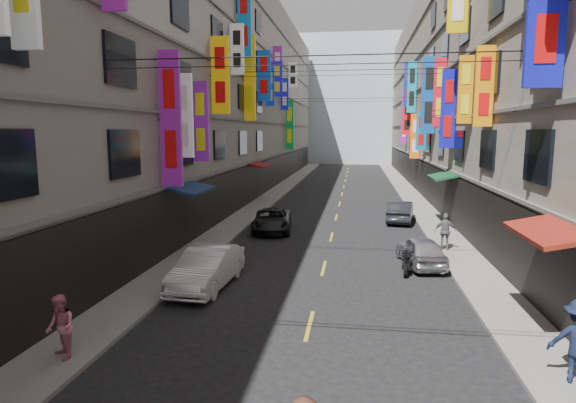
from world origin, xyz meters
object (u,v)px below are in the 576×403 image
(scooter_far_right, at_px, (406,262))
(car_left_mid, at_px, (207,268))
(car_left_far, at_px, (272,220))
(car_right_far, at_px, (400,212))
(pedestrian_lfar, at_px, (60,327))
(pedestrian_rfar, at_px, (445,231))
(car_right_mid, at_px, (421,251))

(scooter_far_right, relative_size, car_left_mid, 0.41)
(scooter_far_right, distance_m, car_left_far, 9.84)
(car_left_mid, bearing_deg, scooter_far_right, 24.95)
(car_right_far, relative_size, pedestrian_lfar, 2.55)
(pedestrian_lfar, xyz_separation_m, pedestrian_rfar, (11.14, 12.60, 0.07))
(car_right_mid, bearing_deg, scooter_far_right, 49.72)
(scooter_far_right, height_order, pedestrian_lfar, pedestrian_lfar)
(car_left_far, distance_m, car_right_far, 8.33)
(car_left_mid, height_order, pedestrian_rfar, pedestrian_rfar)
(car_left_far, xyz_separation_m, pedestrian_lfar, (-2.33, -16.16, 0.28))
(car_right_far, relative_size, pedestrian_rfar, 2.34)
(car_left_far, height_order, pedestrian_lfar, pedestrian_lfar)
(car_right_mid, height_order, pedestrian_rfar, pedestrian_rfar)
(car_left_mid, distance_m, pedestrian_lfar, 6.30)
(scooter_far_right, height_order, car_right_far, car_right_far)
(pedestrian_lfar, relative_size, pedestrian_rfar, 0.92)
(car_left_far, height_order, car_right_mid, car_right_mid)
(scooter_far_right, relative_size, car_left_far, 0.40)
(car_left_mid, distance_m, car_right_mid, 8.95)
(car_left_mid, bearing_deg, car_right_far, 63.44)
(scooter_far_right, distance_m, car_right_mid, 1.35)
(car_right_far, bearing_deg, car_left_mid, 68.68)
(car_right_mid, height_order, pedestrian_lfar, pedestrian_lfar)
(car_left_mid, relative_size, car_right_far, 1.09)
(pedestrian_rfar, bearing_deg, car_left_mid, 37.73)
(car_right_far, bearing_deg, pedestrian_rfar, 109.41)
(car_right_far, bearing_deg, car_left_far, 35.87)
(pedestrian_lfar, distance_m, pedestrian_rfar, 16.82)
(scooter_far_right, relative_size, car_right_far, 0.45)
(car_right_mid, relative_size, pedestrian_rfar, 2.14)
(pedestrian_rfar, bearing_deg, car_right_far, -76.22)
(car_left_mid, bearing_deg, pedestrian_rfar, 38.12)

